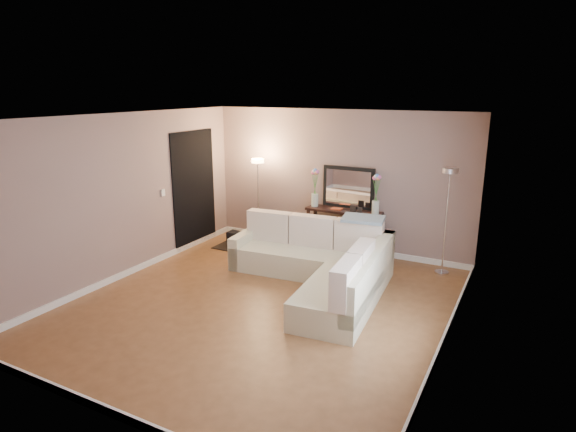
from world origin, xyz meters
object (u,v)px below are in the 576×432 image
at_px(sectional_sofa, 322,264).
at_px(console_table, 339,229).
at_px(floor_lamp_lit, 258,184).
at_px(floor_lamp_unlit, 448,200).

relative_size(sectional_sofa, console_table, 2.01).
bearing_deg(floor_lamp_lit, floor_lamp_unlit, 0.50).
relative_size(console_table, floor_lamp_lit, 0.83).
relative_size(sectional_sofa, floor_lamp_unlit, 1.59).
xyz_separation_m(floor_lamp_lit, floor_lamp_unlit, (3.50, 0.03, 0.06)).
xyz_separation_m(sectional_sofa, floor_lamp_lit, (-1.94, 1.32, 0.84)).
relative_size(floor_lamp_lit, floor_lamp_unlit, 0.95).
xyz_separation_m(sectional_sofa, console_table, (-0.31, 1.44, 0.14)).
height_order(sectional_sofa, console_table, sectional_sofa).
height_order(console_table, floor_lamp_unlit, floor_lamp_unlit).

